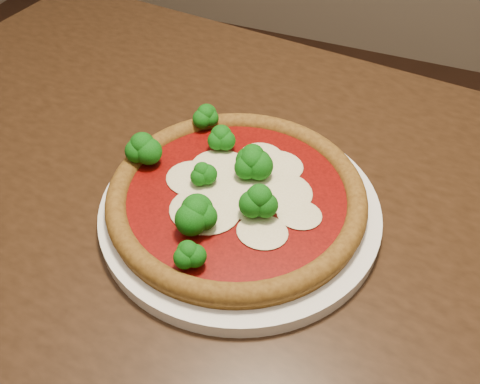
% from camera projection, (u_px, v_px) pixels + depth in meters
% --- Properties ---
extents(dining_table, '(1.42, 0.90, 0.75)m').
position_uv_depth(dining_table, '(274.00, 246.00, 0.75)').
color(dining_table, black).
rests_on(dining_table, floor).
extents(plate, '(0.34, 0.34, 0.02)m').
position_uv_depth(plate, '(240.00, 210.00, 0.65)').
color(plate, white).
rests_on(plate, dining_table).
extents(pizza, '(0.31, 0.31, 0.06)m').
position_uv_depth(pizza, '(234.00, 192.00, 0.64)').
color(pizza, brown).
rests_on(pizza, plate).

